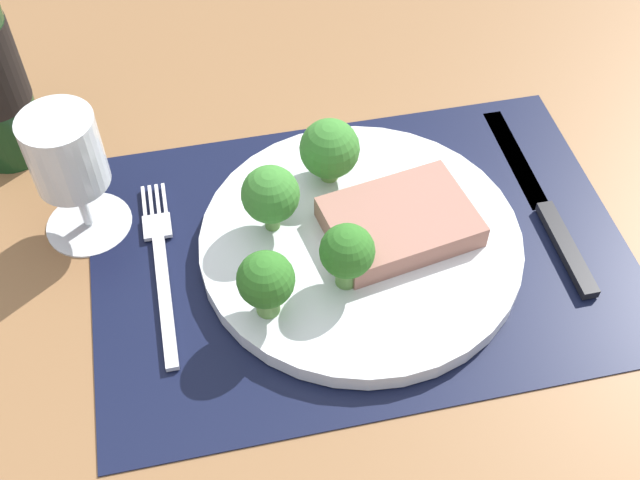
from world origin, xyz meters
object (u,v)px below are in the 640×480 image
(knife, at_px, (546,210))
(wine_glass, at_px, (68,161))
(steak, at_px, (401,225))
(plate, at_px, (360,243))
(fork, at_px, (162,266))

(knife, bearing_deg, wine_glass, 167.57)
(knife, height_order, wine_glass, wine_glass)
(steak, relative_size, knife, 0.51)
(steak, distance_m, wine_glass, 0.27)
(steak, height_order, knife, steak)
(plate, relative_size, wine_glass, 2.21)
(steak, bearing_deg, wine_glass, 162.41)
(steak, xyz_separation_m, wine_glass, (-0.26, 0.08, 0.05))
(plate, bearing_deg, knife, 1.80)
(fork, xyz_separation_m, wine_glass, (-0.06, 0.06, 0.07))
(plate, bearing_deg, fork, 175.09)
(knife, bearing_deg, steak, -178.16)
(wine_glass, bearing_deg, steak, -17.59)
(plate, relative_size, steak, 2.27)
(knife, bearing_deg, plate, 179.79)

